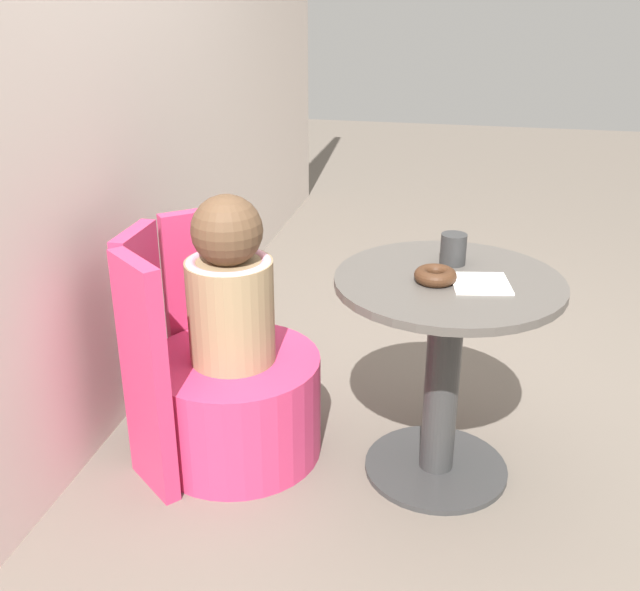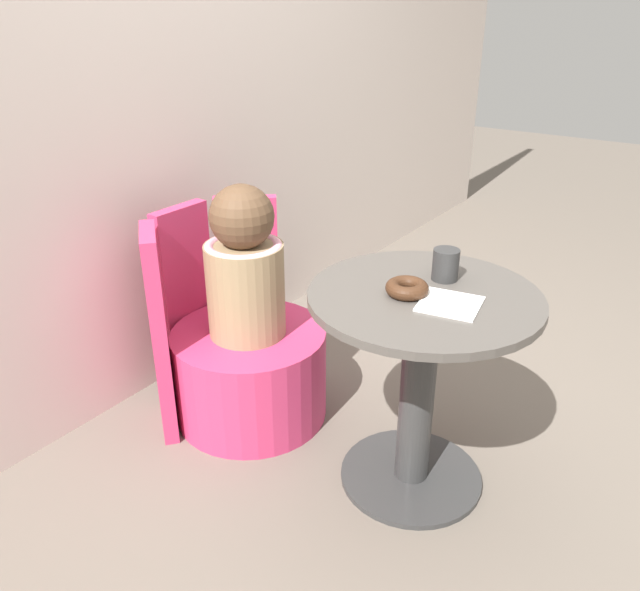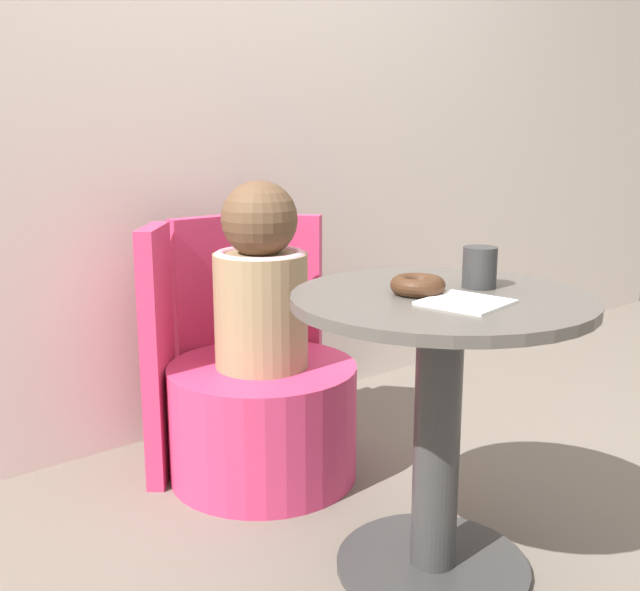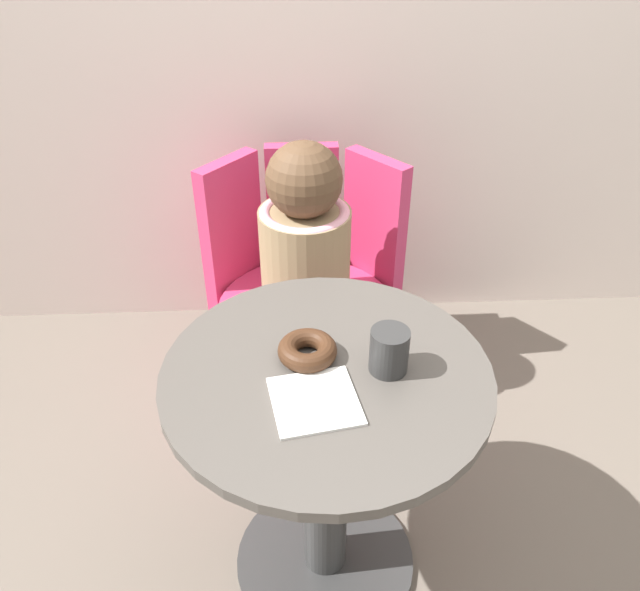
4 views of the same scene
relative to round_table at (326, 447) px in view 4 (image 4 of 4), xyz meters
The scene contains 8 objects.
ground_plane 0.44m from the round_table, 10.82° to the left, with size 12.00×12.00×0.00m, color #665B51.
round_table is the anchor object (origin of this frame).
tub_chair 0.71m from the round_table, 92.04° to the left, with size 0.55×0.55×0.34m.
booth_backrest 0.89m from the round_table, 91.51° to the left, with size 0.65×0.24×0.75m.
child_figure 0.67m from the round_table, 92.04° to the left, with size 0.27×0.27×0.53m.
donut 0.25m from the round_table, 133.08° to the left, with size 0.12×0.12×0.04m.
cup 0.30m from the round_table, ahead, with size 0.08×0.08×0.09m.
paper_napkin 0.25m from the round_table, 107.11° to the right, with size 0.18×0.18×0.01m.
Camera 4 is at (-0.12, -0.93, 1.50)m, focal length 35.00 mm.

